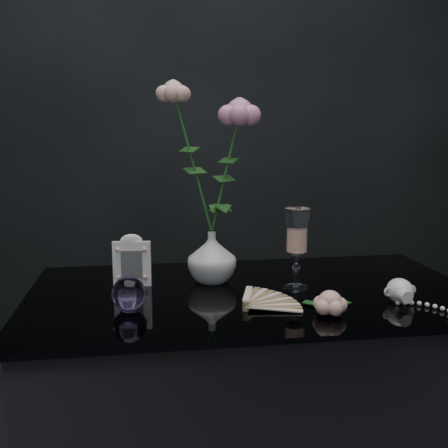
{
  "coord_description": "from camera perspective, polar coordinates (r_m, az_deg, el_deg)",
  "views": [
    {
      "loc": [
        -0.25,
        -1.12,
        1.14
      ],
      "look_at": [
        -0.07,
        0.07,
        0.92
      ],
      "focal_mm": 42.0,
      "sensor_mm": 36.0,
      "label": 1
    }
  ],
  "objects": [
    {
      "name": "table",
      "position": [
        1.42,
        2.97,
        -22.09
      ],
      "size": [
        1.05,
        0.58,
        0.76
      ],
      "color": "black",
      "rests_on": "ground"
    },
    {
      "name": "vase",
      "position": [
        1.3,
        -1.33,
        -3.63
      ],
      "size": [
        0.15,
        0.15,
        0.13
      ],
      "primitive_type": "imported",
      "rotation": [
        0.0,
        0.0,
        0.26
      ],
      "color": "silver",
      "rests_on": "table"
    },
    {
      "name": "wine_glass",
      "position": [
        1.25,
        7.91,
        -2.74
      ],
      "size": [
        0.07,
        0.07,
        0.2
      ],
      "primitive_type": null,
      "rotation": [
        0.0,
        0.0,
        -0.13
      ],
      "color": "white",
      "rests_on": "table"
    },
    {
      "name": "picture_frame",
      "position": [
        1.29,
        -9.99,
        -3.88
      ],
      "size": [
        0.1,
        0.08,
        0.13
      ],
      "primitive_type": null,
      "rotation": [
        0.0,
        0.0,
        -0.11
      ],
      "color": "white",
      "rests_on": "table"
    },
    {
      "name": "paperweight",
      "position": [
        1.13,
        -10.32,
        -7.47
      ],
      "size": [
        0.09,
        0.09,
        0.07
      ],
      "primitive_type": null,
      "rotation": [
        0.0,
        0.0,
        -0.22
      ],
      "color": "#9C80D1",
      "rests_on": "table"
    },
    {
      "name": "paper_fan",
      "position": [
        1.12,
        2.39,
        -8.8
      ],
      "size": [
        0.27,
        0.23,
        0.02
      ],
      "primitive_type": null,
      "rotation": [
        0.0,
        0.0,
        0.17
      ],
      "color": "beige",
      "rests_on": "table"
    },
    {
      "name": "loose_rose",
      "position": [
        1.11,
        11.46,
        -8.41
      ],
      "size": [
        0.14,
        0.17,
        0.05
      ],
      "primitive_type": null,
      "rotation": [
        0.0,
        0.0,
        -0.12
      ],
      "color": "#EAAD97",
      "rests_on": "table"
    },
    {
      "name": "pearl_jar",
      "position": [
        1.23,
        18.62,
        -6.79
      ],
      "size": [
        0.2,
        0.21,
        0.06
      ],
      "primitive_type": null,
      "rotation": [
        0.0,
        0.0,
        0.07
      ],
      "color": "white",
      "rests_on": "table"
    },
    {
      "name": "roses",
      "position": [
        1.27,
        -1.36,
        7.83
      ],
      "size": [
        0.24,
        0.12,
        0.4
      ],
      "color": "beige",
      "rests_on": "vase"
    }
  ]
}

